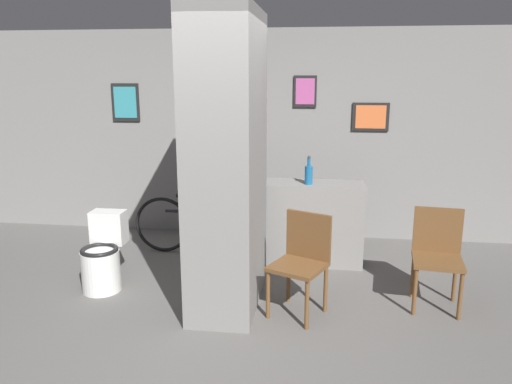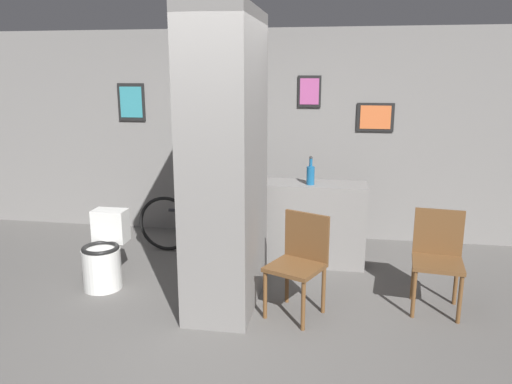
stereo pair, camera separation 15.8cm
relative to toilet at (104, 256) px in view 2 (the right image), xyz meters
The scene contains 9 objects.
ground_plane 1.41m from the toilet, 31.24° to the right, with size 14.00×14.00×0.00m, color #5B5956.
wall_back 2.46m from the toilet, 58.59° to the left, with size 8.00×0.09×2.60m.
pillar_center 1.61m from the toilet, ahead, with size 0.59×1.21×2.60m.
counter_shelf 2.08m from the toilet, 27.98° to the left, with size 1.47×0.44×0.91m.
toilet is the anchor object (origin of this frame).
chair_near_pillar 1.97m from the toilet, ahead, with size 0.56×0.56×0.89m.
chair_by_doorway 3.16m from the toilet, ahead, with size 0.47×0.47×0.89m.
bicycle 1.33m from the toilet, 53.38° to the left, with size 1.71×0.42×0.72m.
bottle_tall 2.27m from the toilet, 24.71° to the left, with size 0.09×0.09×0.31m.
Camera 2 is at (1.07, -3.62, 2.08)m, focal length 35.00 mm.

